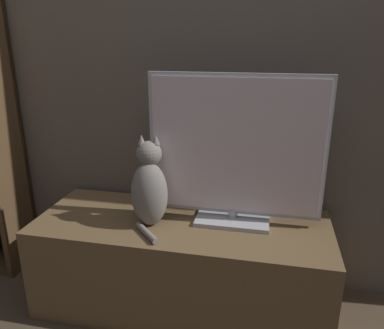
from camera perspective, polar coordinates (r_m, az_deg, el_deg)
wall_back at (r=1.92m, az=0.50°, el=18.57°), size 4.80×0.05×2.60m
tv_stand at (r=1.93m, az=-1.54°, el=-14.89°), size 1.40×0.54×0.47m
tv at (r=1.70m, az=6.61°, el=1.79°), size 0.80×0.21×0.69m
cat at (r=1.73m, az=-6.49°, el=-3.56°), size 0.19×0.28×0.43m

